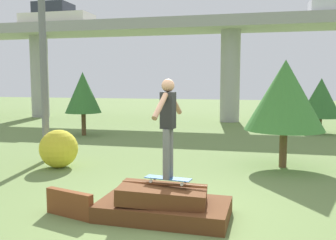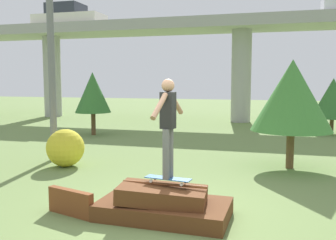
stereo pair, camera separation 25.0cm
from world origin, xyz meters
The scene contains 12 objects.
ground_plane centered at (0.00, 0.00, 0.00)m, with size 80.00×80.00×0.00m, color olive.
scrap_pile centered at (0.00, -0.03, 0.22)m, with size 2.27×1.27×0.61m.
scrap_plank_loose centered at (-1.60, -0.36, 0.23)m, with size 0.98×0.40×0.46m.
skateboard centered at (0.07, 0.02, 0.68)m, with size 0.83×0.32×0.09m.
skater centered at (0.07, 0.02, 1.68)m, with size 0.25×1.24×1.69m.
highway_overpass centered at (0.00, 15.49, 4.96)m, with size 44.00×3.33×5.77m.
car_on_overpass_right centered at (-10.76, 15.43, 6.31)m, with size 4.40×1.87×1.34m.
utility_pole centered at (-4.50, 3.67, 4.11)m, with size 1.30×0.20×7.97m.
tree_behind_left centered at (-5.71, 8.60, 1.83)m, with size 1.54×1.54×2.71m.
tree_behind_right centered at (2.24, 4.40, 1.96)m, with size 2.12×2.12×2.91m.
tree_mid_back centered at (4.28, 11.62, 1.58)m, with size 1.76×1.76×2.46m.
bush_yellow_flowering centered at (-3.67, 2.94, 0.52)m, with size 1.03×1.03×1.03m.
Camera 1 is at (1.52, -6.08, 2.36)m, focal length 40.00 mm.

